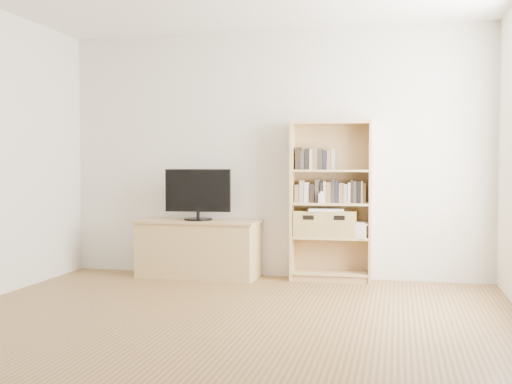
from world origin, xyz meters
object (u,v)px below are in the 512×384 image
(bookshelf, at_px, (331,201))
(television, at_px, (198,194))
(basket_right, at_px, (341,224))
(baby_monitor, at_px, (321,198))
(tv_stand, at_px, (198,250))
(basket_left, at_px, (309,223))
(laptop, at_px, (325,210))

(bookshelf, xyz_separation_m, television, (-1.39, -0.09, 0.06))
(basket_right, bearing_deg, television, -175.69)
(baby_monitor, bearing_deg, bookshelf, 53.19)
(tv_stand, distance_m, basket_right, 1.52)
(tv_stand, height_order, baby_monitor, baby_monitor)
(basket_left, xyz_separation_m, basket_right, (0.32, 0.01, 0.00))
(bookshelf, bearing_deg, baby_monitor, -135.00)
(tv_stand, bearing_deg, baby_monitor, 2.48)
(television, bearing_deg, basket_left, -1.15)
(television, relative_size, basket_left, 2.19)
(baby_monitor, bearing_deg, television, -173.80)
(bookshelf, relative_size, basket_right, 5.13)
(baby_monitor, relative_size, basket_left, 0.31)
(bookshelf, distance_m, baby_monitor, 0.13)
(tv_stand, bearing_deg, basket_left, 6.49)
(television, height_order, baby_monitor, television)
(bookshelf, relative_size, laptop, 4.65)
(baby_monitor, distance_m, basket_left, 0.31)
(bookshelf, relative_size, basket_left, 5.17)
(basket_left, xyz_separation_m, laptop, (0.16, -0.00, 0.14))
(bookshelf, xyz_separation_m, basket_right, (0.10, -0.00, -0.23))
(laptop, bearing_deg, baby_monitor, -122.12)
(basket_left, bearing_deg, baby_monitor, -35.44)
(baby_monitor, bearing_deg, laptop, 74.23)
(tv_stand, xyz_separation_m, bookshelf, (1.39, 0.09, 0.53))
(laptop, bearing_deg, bookshelf, 2.35)
(television, height_order, basket_right, television)
(tv_stand, xyz_separation_m, basket_left, (1.17, 0.08, 0.30))
(television, bearing_deg, laptop, -1.64)
(baby_monitor, distance_m, basket_right, 0.34)
(basket_right, relative_size, laptop, 0.91)
(tv_stand, height_order, basket_left, basket_left)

